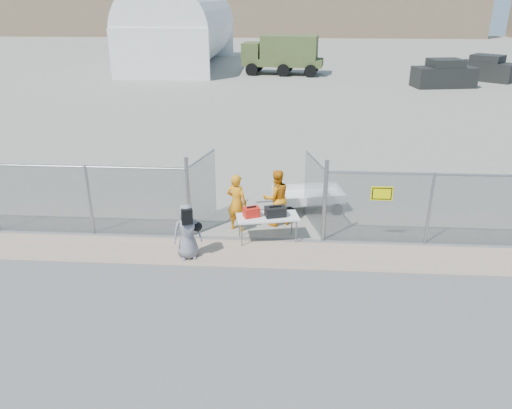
# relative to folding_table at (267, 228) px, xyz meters

# --- Properties ---
(ground) EXTENTS (160.00, 160.00, 0.00)m
(ground) POSITION_rel_folding_table_xyz_m (-0.35, -1.91, -0.38)
(ground) COLOR #595858
(tarmac_inside) EXTENTS (160.00, 80.00, 0.01)m
(tarmac_inside) POSITION_rel_folding_table_xyz_m (-0.35, 40.09, -0.38)
(tarmac_inside) COLOR gray
(tarmac_inside) RESTS_ON ground
(dirt_strip) EXTENTS (44.00, 1.60, 0.01)m
(dirt_strip) POSITION_rel_folding_table_xyz_m (-0.35, -0.91, -0.38)
(dirt_strip) COLOR tan
(dirt_strip) RESTS_ON ground
(distant_hills) EXTENTS (140.00, 6.00, 9.00)m
(distant_hills) POSITION_rel_folding_table_xyz_m (4.65, 76.09, 4.12)
(distant_hills) COLOR #7F684F
(distant_hills) RESTS_ON ground
(chain_link_fence) EXTENTS (40.00, 0.20, 2.20)m
(chain_link_fence) POSITION_rel_folding_table_xyz_m (-0.35, 0.09, 0.72)
(chain_link_fence) COLOR gray
(chain_link_fence) RESTS_ON ground
(quonset_hangar) EXTENTS (9.00, 18.00, 8.00)m
(quonset_hangar) POSITION_rel_folding_table_xyz_m (-10.35, 38.09, 3.62)
(quonset_hangar) COLOR white
(quonset_hangar) RESTS_ON ground
(folding_table) EXTENTS (1.93, 1.11, 0.77)m
(folding_table) POSITION_rel_folding_table_xyz_m (0.00, 0.00, 0.00)
(folding_table) COLOR white
(folding_table) RESTS_ON ground
(orange_bag) EXTENTS (0.54, 0.46, 0.28)m
(orange_bag) POSITION_rel_folding_table_xyz_m (-0.47, -0.05, 0.53)
(orange_bag) COLOR red
(orange_bag) RESTS_ON folding_table
(black_duffel) EXTENTS (0.67, 0.50, 0.29)m
(black_duffel) POSITION_rel_folding_table_xyz_m (0.23, 0.03, 0.53)
(black_duffel) COLOR black
(black_duffel) RESTS_ON folding_table
(security_worker_left) EXTENTS (0.78, 0.66, 1.82)m
(security_worker_left) POSITION_rel_folding_table_xyz_m (-0.97, 0.63, 0.53)
(security_worker_left) COLOR orange
(security_worker_left) RESTS_ON ground
(security_worker_right) EXTENTS (1.09, 0.99, 1.83)m
(security_worker_right) POSITION_rel_folding_table_xyz_m (0.22, 1.11, 0.53)
(security_worker_right) COLOR orange
(security_worker_right) RESTS_ON ground
(visitor) EXTENTS (0.90, 0.72, 1.59)m
(visitor) POSITION_rel_folding_table_xyz_m (-2.15, -1.21, 0.41)
(visitor) COLOR gray
(visitor) RESTS_ON ground
(utility_trailer) EXTENTS (3.24, 2.15, 0.72)m
(utility_trailer) POSITION_rel_folding_table_xyz_m (1.28, 2.43, -0.02)
(utility_trailer) COLOR white
(utility_trailer) RESTS_ON ground
(military_truck) EXTENTS (7.37, 3.48, 3.39)m
(military_truck) POSITION_rel_folding_table_xyz_m (-0.10, 33.15, 1.31)
(military_truck) COLOR #49582B
(military_truck) RESTS_ON ground
(parked_vehicle_near) EXTENTS (4.93, 2.86, 2.10)m
(parked_vehicle_near) POSITION_rel_folding_table_xyz_m (12.53, 27.25, 0.67)
(parked_vehicle_near) COLOR black
(parked_vehicle_near) RESTS_ON ground
(parked_vehicle_mid) EXTENTS (4.80, 4.44, 2.05)m
(parked_vehicle_mid) POSITION_rel_folding_table_xyz_m (16.98, 30.85, 0.64)
(parked_vehicle_mid) COLOR black
(parked_vehicle_mid) RESTS_ON ground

